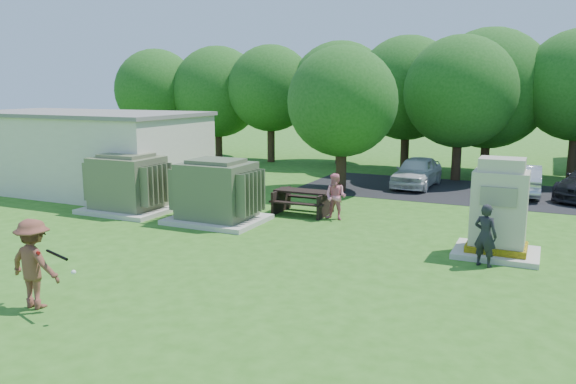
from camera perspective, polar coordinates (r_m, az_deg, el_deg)
The scene contains 15 objects.
ground at distance 13.58m, azimuth -7.22°, elevation -8.24°, with size 120.00×120.00×0.00m, color #2D6619.
service_building at distance 25.43m, azimuth -20.06°, elevation 3.72°, with size 10.00×5.00×3.20m, color beige.
service_building_roof at distance 25.30m, azimuth -20.30°, elevation 7.49°, with size 10.20×5.20×0.15m, color slate.
parking_strip at distance 24.73m, azimuth 24.76°, elevation -0.54°, with size 20.00×6.00×0.01m, color #232326.
transformer_left at distance 20.66m, azimuth -15.96°, elevation 0.73°, with size 3.00×2.40×2.07m.
transformer_right at distance 18.47m, azimuth -7.24°, elevation -0.07°, with size 3.00×2.40×2.07m.
generator_cabinet at distance 15.59m, azimuth 20.63°, elevation -2.06°, with size 2.12×1.74×2.59m.
picnic_table at distance 19.57m, azimuth 1.54°, elevation -0.72°, with size 1.95×1.47×0.84m.
batter at distance 12.33m, azimuth -24.38°, elevation -6.64°, with size 1.18×0.68×1.82m, color brown.
person_by_generator at distance 14.63m, azimuth 19.41°, elevation -4.18°, with size 0.57×0.38×1.57m, color black.
person_at_picnic at distance 18.71m, azimuth 4.86°, elevation -0.49°, with size 0.76×0.59×1.56m, color pink.
car_white at distance 25.53m, azimuth 12.96°, elevation 2.02°, with size 1.59×3.96×1.35m, color silver.
car_silver_a at distance 24.92m, azimuth 22.77°, elevation 1.15°, with size 1.34×3.83×1.26m, color #B4B5BA.
batting_equipment at distance 11.71m, azimuth -22.57°, elevation -6.13°, with size 1.26×0.38×0.29m.
tree_row at distance 29.79m, azimuth 15.22°, elevation 9.84°, with size 41.30×13.30×7.30m.
Camera 1 is at (6.91, -10.84, 4.37)m, focal length 35.00 mm.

